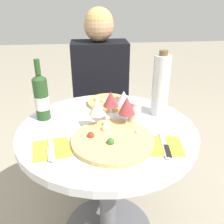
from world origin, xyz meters
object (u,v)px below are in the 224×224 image
Objects in this scene: seated_diner at (101,104)px; pizza_large at (113,140)px; wine_bottle at (41,97)px; tall_carafe at (161,86)px; dining_table at (108,159)px; chair_behind_diner at (100,109)px.

pizza_large is at bearing 90.19° from seated_diner.
tall_carafe is (0.59, -0.01, 0.04)m from wine_bottle.
tall_carafe is at bearing 42.97° from pizza_large.
pizza_large is 1.06× the size of tall_carafe.
tall_carafe reaches higher than dining_table.
seated_diner reaches higher than tall_carafe.
wine_bottle is at bearing 141.16° from pizza_large.
dining_table is 0.64m from seated_diner.
dining_table is at bearing 95.15° from pizza_large.
seated_diner is 3.42× the size of pizza_large.
tall_carafe reaches higher than chair_behind_diner.
tall_carafe is at bearing -0.99° from wine_bottle.
dining_table is at bearing 89.32° from chair_behind_diner.
seated_diner is 0.67m from wine_bottle.
seated_diner is at bearing 117.47° from tall_carafe.
dining_table is 0.79m from chair_behind_diner.
tall_carafe is at bearing 117.47° from seated_diner.
chair_behind_diner is 0.74× the size of seated_diner.
dining_table is at bearing -157.04° from tall_carafe.
chair_behind_diner is at bearing 89.32° from dining_table.
tall_carafe reaches higher than pizza_large.
dining_table is 0.46m from tall_carafe.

